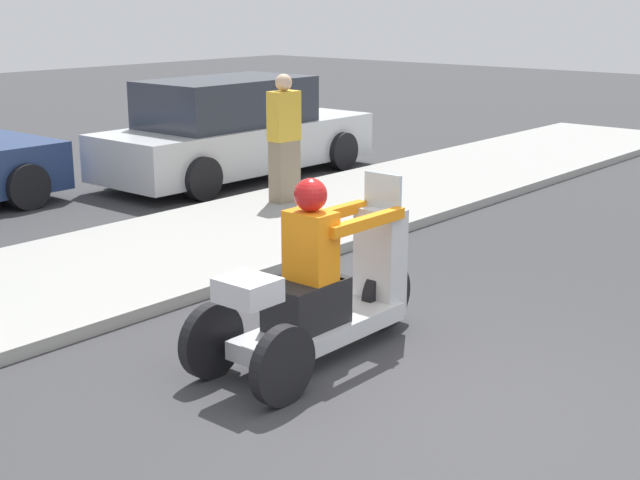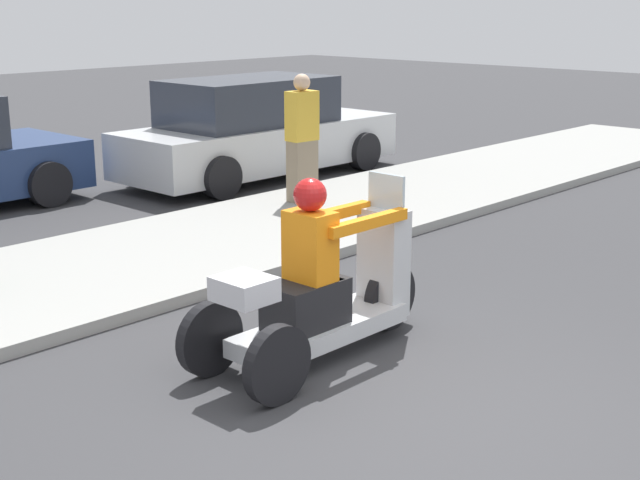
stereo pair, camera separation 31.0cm
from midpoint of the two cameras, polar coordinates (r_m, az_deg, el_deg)
ground_plane at (r=6.29m, az=9.39°, el=-11.53°), size 60.00×60.00×0.00m
sidewalk_strip at (r=9.41m, az=-14.45°, el=-2.30°), size 28.00×2.80×0.12m
motorcycle_trike at (r=7.11m, az=1.34°, el=-3.51°), size 2.32×0.84×1.49m
spectator_end_of_line at (r=12.13m, az=-0.42°, el=6.37°), size 0.43×0.28×1.73m
parked_car_lot_center at (r=14.49m, az=-3.44°, el=6.97°), size 4.88×1.92×1.61m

